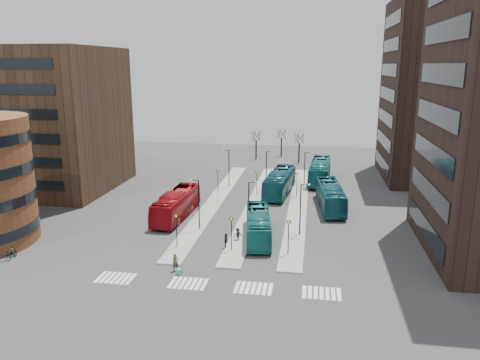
# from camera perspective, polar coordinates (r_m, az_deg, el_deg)

# --- Properties ---
(ground) EXTENTS (160.00, 160.00, 0.00)m
(ground) POSITION_cam_1_polar(r_m,az_deg,el_deg) (40.23, -6.44, -15.01)
(ground) COLOR #313133
(ground) RESTS_ON ground
(island_left) EXTENTS (2.50, 45.00, 0.15)m
(island_left) POSITION_cam_1_polar(r_m,az_deg,el_deg) (68.13, -3.04, -2.58)
(island_left) COLOR gray
(island_left) RESTS_ON ground
(island_mid) EXTENTS (2.50, 45.00, 0.15)m
(island_mid) POSITION_cam_1_polar(r_m,az_deg,el_deg) (67.17, 1.98, -2.81)
(island_mid) COLOR gray
(island_mid) RESTS_ON ground
(island_right) EXTENTS (2.50, 45.00, 0.15)m
(island_right) POSITION_cam_1_polar(r_m,az_deg,el_deg) (66.74, 7.10, -3.02)
(island_right) COLOR gray
(island_right) RESTS_ON ground
(suitcase) EXTENTS (0.53, 0.46, 0.57)m
(suitcase) POSITION_cam_1_polar(r_m,az_deg,el_deg) (45.50, -7.45, -11.05)
(suitcase) COLOR #1C4E9E
(suitcase) RESTS_ON ground
(red_bus) EXTENTS (3.40, 12.46, 3.44)m
(red_bus) POSITION_cam_1_polar(r_m,az_deg,el_deg) (61.31, -7.77, -2.97)
(red_bus) COLOR maroon
(red_bus) RESTS_ON ground
(teal_bus_a) EXTENTS (4.16, 11.46, 3.12)m
(teal_bus_a) POSITION_cam_1_polar(r_m,az_deg,el_deg) (53.65, 2.22, -5.51)
(teal_bus_a) COLOR #146865
(teal_bus_a) RESTS_ON ground
(teal_bus_b) EXTENTS (4.35, 13.14, 3.59)m
(teal_bus_b) POSITION_cam_1_polar(r_m,az_deg,el_deg) (72.01, 4.86, -0.28)
(teal_bus_b) COLOR #124F5A
(teal_bus_b) RESTS_ON ground
(teal_bus_c) EXTENTS (4.01, 12.53, 3.43)m
(teal_bus_c) POSITION_cam_1_polar(r_m,az_deg,el_deg) (65.72, 10.96, -1.95)
(teal_bus_c) COLOR #124E5A
(teal_bus_c) RESTS_ON ground
(teal_bus_d) EXTENTS (3.91, 13.42, 3.69)m
(teal_bus_d) POSITION_cam_1_polar(r_m,az_deg,el_deg) (80.21, 9.70, 1.08)
(teal_bus_d) COLOR #15686A
(teal_bus_d) RESTS_ON ground
(traveller) EXTENTS (0.77, 0.75, 1.79)m
(traveller) POSITION_cam_1_polar(r_m,az_deg,el_deg) (46.05, -7.87, -9.91)
(traveller) COLOR #4A492C
(traveller) RESTS_ON ground
(commuter_a) EXTENTS (1.01, 0.89, 1.76)m
(commuter_a) POSITION_cam_1_polar(r_m,az_deg,el_deg) (56.50, -9.72, -5.42)
(commuter_a) COLOR black
(commuter_a) RESTS_ON ground
(commuter_b) EXTENTS (0.60, 1.07, 1.72)m
(commuter_b) POSITION_cam_1_polar(r_m,az_deg,el_deg) (50.91, -1.72, -7.44)
(commuter_b) COLOR black
(commuter_b) RESTS_ON ground
(commuter_c) EXTENTS (1.06, 1.09, 1.49)m
(commuter_c) POSITION_cam_1_polar(r_m,az_deg,el_deg) (53.10, -0.30, -6.65)
(commuter_c) COLOR black
(commuter_c) RESTS_ON ground
(bicycle_near) EXTENTS (1.97, 0.96, 0.99)m
(bicycle_near) POSITION_cam_1_polar(r_m,az_deg,el_deg) (53.69, -27.08, -8.30)
(bicycle_near) COLOR gray
(bicycle_near) RESTS_ON ground
(bicycle_mid) EXTENTS (1.84, 0.64, 1.08)m
(bicycle_mid) POSITION_cam_1_polar(r_m,az_deg,el_deg) (54.62, -26.31, -7.79)
(bicycle_mid) COLOR gray
(bicycle_mid) RESTS_ON ground
(bicycle_far) EXTENTS (1.60, 0.74, 0.81)m
(bicycle_far) POSITION_cam_1_polar(r_m,az_deg,el_deg) (54.54, -26.40, -7.99)
(bicycle_far) COLOR gray
(bicycle_far) RESTS_ON ground
(crosswalk_stripes) EXTENTS (22.35, 2.40, 0.01)m
(crosswalk_stripes) POSITION_cam_1_polar(r_m,az_deg,el_deg) (43.29, -2.72, -12.71)
(crosswalk_stripes) COLOR silver
(crosswalk_stripes) RESTS_ON ground
(office_block) EXTENTS (25.00, 20.12, 22.00)m
(office_block) POSITION_cam_1_polar(r_m,az_deg,el_deg) (81.18, -23.87, 6.81)
(office_block) COLOR #412D1E
(office_block) RESTS_ON ground
(tower_far) EXTENTS (20.12, 20.00, 30.00)m
(tower_far) POSITION_cam_1_polar(r_m,az_deg,el_deg) (86.85, 24.18, 9.83)
(tower_far) COLOR black
(tower_far) RESTS_ON ground
(sign_poles) EXTENTS (12.45, 22.12, 3.65)m
(sign_poles) POSITION_cam_1_polar(r_m,az_deg,el_deg) (59.90, 0.79, -2.56)
(sign_poles) COLOR black
(sign_poles) RESTS_ON ground
(lamp_posts) EXTENTS (14.04, 20.24, 6.12)m
(lamp_posts) POSITION_cam_1_polar(r_m,az_deg,el_deg) (64.25, 2.34, -0.34)
(lamp_posts) COLOR black
(lamp_posts) RESTS_ON ground
(bare_trees) EXTENTS (10.97, 8.14, 5.90)m
(bare_trees) POSITION_cam_1_polar(r_m,az_deg,el_deg) (98.21, 4.74, 4.10)
(bare_trees) COLOR black
(bare_trees) RESTS_ON ground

